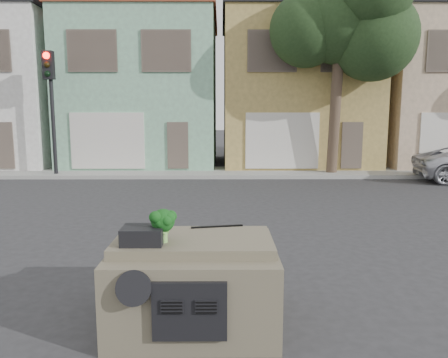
{
  "coord_description": "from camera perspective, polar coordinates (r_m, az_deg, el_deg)",
  "views": [
    {
      "loc": [
        0.34,
        -8.29,
        2.63
      ],
      "look_at": [
        0.39,
        0.5,
        1.3
      ],
      "focal_mm": 35.0,
      "sensor_mm": 36.0,
      "label": 1
    }
  ],
  "objects": [
    {
      "name": "wiper_arm",
      "position": [
        5.87,
        -0.92,
        -6.22
      ],
      "size": [
        0.69,
        0.15,
        0.02
      ],
      "primitive_type": "cube",
      "rotation": [
        0.0,
        0.0,
        0.17
      ],
      "color": "black",
      "rests_on": "car_dashboard"
    },
    {
      "name": "traffic_signal",
      "position": [
        19.06,
        -21.56,
        7.78
      ],
      "size": [
        0.4,
        0.4,
        5.1
      ],
      "primitive_type": "cube",
      "color": "black",
      "rests_on": "ground"
    },
    {
      "name": "instrument_hump",
      "position": [
        5.22,
        -10.56,
        -7.23
      ],
      "size": [
        0.48,
        0.38,
        0.2
      ],
      "primitive_type": "cube",
      "color": "black",
      "rests_on": "car_dashboard"
    },
    {
      "name": "townhouse_mint",
      "position": [
        23.14,
        -10.08,
        11.32
      ],
      "size": [
        7.2,
        8.2,
        7.55
      ],
      "primitive_type": "cube",
      "color": "#80B593",
      "rests_on": "ground"
    },
    {
      "name": "townhouse_tan",
      "position": [
        23.11,
        8.96,
        11.35
      ],
      "size": [
        7.2,
        8.2,
        7.55
      ],
      "primitive_type": "cube",
      "color": "tan",
      "rests_on": "ground"
    },
    {
      "name": "car_dashboard",
      "position": [
        5.69,
        -3.84,
        -12.76
      ],
      "size": [
        2.0,
        1.8,
        1.12
      ],
      "primitive_type": "cube",
      "color": "#675F4B",
      "rests_on": "ground"
    },
    {
      "name": "broccoli",
      "position": [
        5.21,
        -7.96,
        -6.0
      ],
      "size": [
        0.4,
        0.4,
        0.41
      ],
      "primitive_type": "cube",
      "rotation": [
        0.0,
        0.0,
        4.48
      ],
      "color": "#0F3B10",
      "rests_on": "car_dashboard"
    },
    {
      "name": "ground_plane",
      "position": [
        8.71,
        -2.59,
        -8.99
      ],
      "size": [
        120.0,
        120.0,
        0.0
      ],
      "primitive_type": "plane",
      "color": "#303033",
      "rests_on": "ground"
    },
    {
      "name": "sidewalk",
      "position": [
        18.97,
        -1.35,
        0.87
      ],
      "size": [
        40.0,
        3.0,
        0.15
      ],
      "primitive_type": "cube",
      "color": "gray",
      "rests_on": "ground"
    },
    {
      "name": "tree_near",
      "position": [
        18.75,
        14.46,
        13.31
      ],
      "size": [
        4.4,
        4.0,
        8.5
      ],
      "primitive_type": "cube",
      "color": "#20371A",
      "rests_on": "ground"
    },
    {
      "name": "townhouse_beige",
      "position": [
        25.4,
        26.19,
        10.33
      ],
      "size": [
        7.2,
        8.2,
        7.55
      ],
      "primitive_type": "cube",
      "color": "tan",
      "rests_on": "ground"
    },
    {
      "name": "townhouse_white",
      "position": [
        25.48,
        -27.22,
        10.26
      ],
      "size": [
        7.2,
        8.2,
        7.55
      ],
      "primitive_type": "cube",
      "color": "silver",
      "rests_on": "ground"
    }
  ]
}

